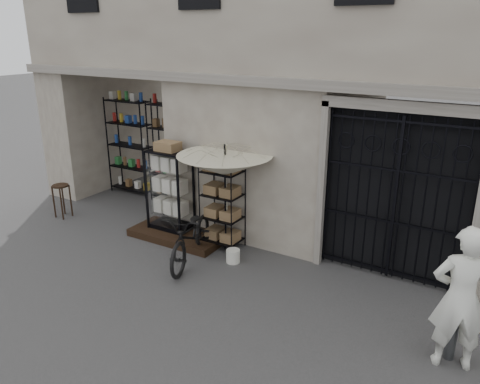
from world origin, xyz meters
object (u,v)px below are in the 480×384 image
Objects in this scene: display_cabinet at (170,194)px; white_bucket at (233,256)px; market_umbrella at (225,160)px; wooden_stool at (62,200)px; bicycle at (193,261)px; shopkeeper at (449,363)px; wire_rack at (222,208)px; steel_bollard at (452,333)px.

display_cabinet reaches higher than white_bucket.
wooden_stool is at bearing -173.57° from market_umbrella.
white_bucket is 0.33× the size of wooden_stool.
shopkeeper is at bearing -24.17° from bicycle.
white_bucket is at bearing -32.89° from shopkeeper.
wire_rack is 0.65× the size of market_umbrella.
market_umbrella is (0.13, -0.10, 1.02)m from wire_rack.
wooden_stool reaches higher than shopkeeper.
white_bucket is (0.53, -0.47, -0.69)m from wire_rack.
bicycle is (1.10, -0.76, -0.90)m from display_cabinet.
shopkeeper is at bearing -17.32° from market_umbrella.
bicycle is at bearing -35.97° from display_cabinet.
market_umbrella is 3.36× the size of steel_bollard.
steel_bollard is at bearing -22.69° from bicycle.
wire_rack is at bearing -36.96° from shopkeeper.
bicycle is (-0.68, -0.35, -0.12)m from white_bucket.
white_bucket is 0.13× the size of bicycle.
steel_bollard is at bearing -13.76° from display_cabinet.
market_umbrella is 1.99m from bicycle.
steel_bollard is (3.86, -0.84, 0.26)m from white_bucket.
display_cabinet is 0.92× the size of bicycle.
wire_rack is (1.25, 0.05, -0.08)m from display_cabinet.
bicycle is (-0.28, -0.72, -1.83)m from market_umbrella.
market_umbrella is at bearing -43.87° from wire_rack.
white_bucket is 0.34× the size of steel_bollard.
wire_rack reaches higher than shopkeeper.
market_umbrella is 1.30× the size of bicycle.
shopkeeper is at bearing -77.13° from steel_bollard.
market_umbrella is 1.32× the size of shopkeeper.
market_umbrella is (1.38, -0.04, 0.94)m from display_cabinet.
white_bucket is at bearing 1.17° from wooden_stool.
steel_bollard is at bearing -15.90° from market_umbrella.
bicycle is 4.61m from shopkeeper.
display_cabinet is at bearing -32.66° from shopkeeper.
white_bucket is 0.78m from bicycle.
display_cabinet is 1.61m from bicycle.
bicycle is 2.52× the size of wooden_stool.
wire_rack is at bearing 143.45° from market_umbrella.
display_cabinet is at bearing 167.45° from steel_bollard.
steel_bollard is 0.40m from shopkeeper.
wire_rack is at bearing 62.97° from bicycle.
display_cabinet is at bearing 10.43° from wooden_stool.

